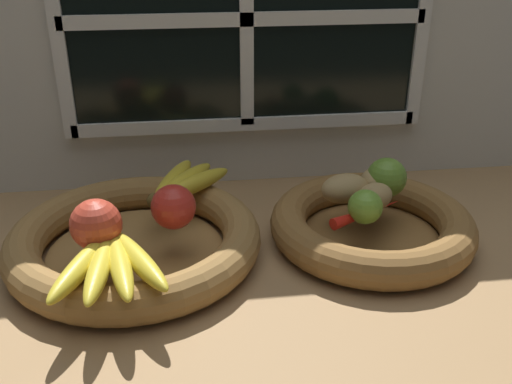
# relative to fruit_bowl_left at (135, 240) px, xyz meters

# --- Properties ---
(ground_plane) EXTENTS (1.40, 0.90, 0.03)m
(ground_plane) POSITION_rel_fruit_bowl_left_xyz_m (0.20, -0.03, -0.04)
(ground_plane) COLOR #9E774C
(back_wall) EXTENTS (1.40, 0.05, 0.55)m
(back_wall) POSITION_rel_fruit_bowl_left_xyz_m (0.20, 0.27, 0.25)
(back_wall) COLOR silver
(back_wall) RESTS_ON ground_plane
(fruit_bowl_left) EXTENTS (0.38, 0.38, 0.06)m
(fruit_bowl_left) POSITION_rel_fruit_bowl_left_xyz_m (0.00, 0.00, 0.00)
(fruit_bowl_left) COLOR olive
(fruit_bowl_left) RESTS_ON ground_plane
(fruit_bowl_right) EXTENTS (0.32, 0.32, 0.06)m
(fruit_bowl_right) POSITION_rel_fruit_bowl_left_xyz_m (0.37, 0.00, 0.00)
(fruit_bowl_right) COLOR brown
(fruit_bowl_right) RESTS_ON ground_plane
(apple_red_right) EXTENTS (0.07, 0.07, 0.07)m
(apple_red_right) POSITION_rel_fruit_bowl_left_xyz_m (0.06, -0.02, 0.06)
(apple_red_right) COLOR red
(apple_red_right) RESTS_ON fruit_bowl_left
(apple_red_front) EXTENTS (0.07, 0.07, 0.07)m
(apple_red_front) POSITION_rel_fruit_bowl_left_xyz_m (-0.04, -0.06, 0.07)
(apple_red_front) COLOR #CC422D
(apple_red_front) RESTS_ON fruit_bowl_left
(banana_bunch_front) EXTENTS (0.16, 0.18, 0.03)m
(banana_bunch_front) POSITION_rel_fruit_bowl_left_xyz_m (-0.02, -0.13, 0.04)
(banana_bunch_front) COLOR yellow
(banana_bunch_front) RESTS_ON fruit_bowl_left
(banana_bunch_back) EXTENTS (0.14, 0.17, 0.03)m
(banana_bunch_back) POSITION_rel_fruit_bowl_left_xyz_m (0.08, 0.10, 0.04)
(banana_bunch_back) COLOR gold
(banana_bunch_back) RESTS_ON fruit_bowl_left
(potato_back) EXTENTS (0.09, 0.09, 0.05)m
(potato_back) POSITION_rel_fruit_bowl_left_xyz_m (0.39, 0.05, 0.05)
(potato_back) COLOR #A38451
(potato_back) RESTS_ON fruit_bowl_right
(potato_oblong) EXTENTS (0.09, 0.07, 0.05)m
(potato_oblong) POSITION_rel_fruit_bowl_left_xyz_m (0.33, 0.03, 0.05)
(potato_oblong) COLOR #A38451
(potato_oblong) RESTS_ON fruit_bowl_right
(potato_large) EXTENTS (0.08, 0.08, 0.04)m
(potato_large) POSITION_rel_fruit_bowl_left_xyz_m (0.37, 0.00, 0.05)
(potato_large) COLOR #A38451
(potato_large) RESTS_ON fruit_bowl_right
(lime_near) EXTENTS (0.05, 0.05, 0.05)m
(lime_near) POSITION_rel_fruit_bowl_left_xyz_m (0.34, -0.04, 0.06)
(lime_near) COLOR #6B9E33
(lime_near) RESTS_ON fruit_bowl_right
(lime_far) EXTENTS (0.06, 0.06, 0.06)m
(lime_far) POSITION_rel_fruit_bowl_left_xyz_m (0.40, 0.04, 0.06)
(lime_far) COLOR olive
(lime_far) RESTS_ON fruit_bowl_right
(chili_pepper) EXTENTS (0.13, 0.08, 0.02)m
(chili_pepper) POSITION_rel_fruit_bowl_left_xyz_m (0.35, -0.02, 0.04)
(chili_pepper) COLOR red
(chili_pepper) RESTS_ON fruit_bowl_right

